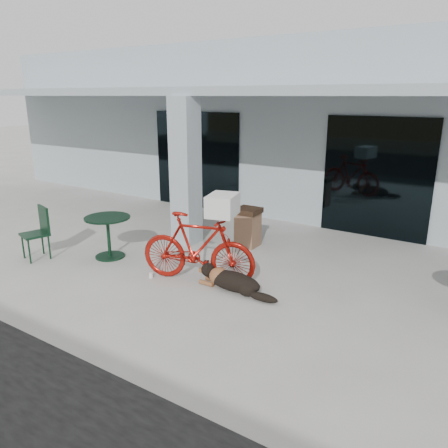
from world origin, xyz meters
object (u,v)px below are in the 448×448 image
Objects in this scene: bicycle at (198,248)px; dog at (233,280)px; cafe_table_near at (109,237)px; trash_receptacle at (248,227)px; cafe_chair_near at (34,234)px.

bicycle reaches higher than dog.
dog is 1.29× the size of cafe_table_near.
trash_receptacle is at bearing 46.75° from cafe_table_near.
cafe_table_near is 0.86× the size of cafe_chair_near.
cafe_table_near and trash_receptacle have the same top height.
cafe_chair_near is at bearing -136.55° from trash_receptacle.
dog is at bearing -65.81° from trash_receptacle.
trash_receptacle is at bearing -9.77° from bicycle.
dog is at bearing 0.10° from cafe_table_near.
cafe_chair_near is 1.24× the size of trash_receptacle.
cafe_table_near is 2.89m from trash_receptacle.
dog is 1.37× the size of trash_receptacle.
cafe_table_near is 1.07× the size of trash_receptacle.
bicycle is 1.78× the size of dog.
bicycle reaches higher than trash_receptacle.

